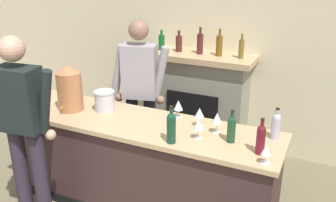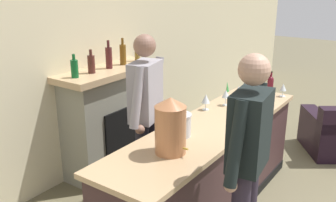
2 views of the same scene
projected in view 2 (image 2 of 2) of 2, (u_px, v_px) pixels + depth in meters
wall_back_panel at (98, 54)px, 4.46m from camera, size 12.00×0.07×2.75m
bar_counter at (209, 168)px, 3.66m from camera, size 2.74×0.69×0.93m
fireplace_stone at (111, 119)px, 4.46m from camera, size 1.34×0.52×1.58m
potted_plant_corner at (234, 105)px, 6.10m from camera, size 0.41×0.43×0.66m
person_customer at (246, 166)px, 2.60m from camera, size 0.65×0.34×1.79m
person_bartender at (146, 115)px, 3.62m from camera, size 0.64×0.37×1.76m
copper_dispenser at (170, 125)px, 2.88m from camera, size 0.25×0.29×0.46m
ice_bucket_steel at (180, 125)px, 3.24m from camera, size 0.20×0.20×0.20m
wine_bottle_cabernet_heavy at (257, 101)px, 3.72m from camera, size 0.08×0.08×0.32m
wine_bottle_rose_blush at (247, 81)px, 4.54m from camera, size 0.08×0.08×0.27m
wine_bottle_burgundy_dark at (254, 89)px, 4.18m from camera, size 0.07×0.07×0.28m
wine_bottle_chardonnay_pale at (270, 85)px, 4.33m from camera, size 0.07×0.07×0.30m
wine_glass_back_row at (283, 88)px, 4.32m from camera, size 0.07×0.07×0.16m
wine_glass_mid_counter at (238, 91)px, 4.12m from camera, size 0.08×0.08×0.19m
wine_glass_front_left at (249, 96)px, 3.94m from camera, size 0.08×0.08×0.18m
wine_glass_front_right at (226, 94)px, 4.01m from camera, size 0.08×0.08×0.18m
wine_glass_near_bucket at (206, 99)px, 3.88m from camera, size 0.09×0.09×0.17m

